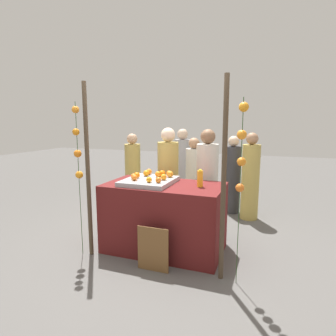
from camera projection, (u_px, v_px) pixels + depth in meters
ground_plane at (164, 249)px, 4.08m from camera, size 24.00×24.00×0.00m
stall_counter at (164, 217)px, 4.01m from camera, size 1.61×0.88×0.94m
orange_tray at (149, 181)px, 3.98m from camera, size 0.65×0.74×0.06m
orange_0 at (137, 175)px, 4.02m from camera, size 0.08×0.08×0.08m
orange_1 at (149, 180)px, 3.75m from camera, size 0.08×0.08×0.08m
orange_2 at (169, 173)px, 4.19m from camera, size 0.08×0.08×0.08m
orange_3 at (162, 173)px, 4.15m from camera, size 0.09×0.09×0.09m
orange_4 at (149, 172)px, 4.29m from camera, size 0.09×0.09×0.09m
orange_5 at (170, 174)px, 4.09m from camera, size 0.09×0.09×0.09m
orange_6 at (134, 176)px, 3.96m from camera, size 0.08×0.08×0.08m
orange_7 at (158, 174)px, 4.10m from camera, size 0.09×0.09×0.09m
orange_8 at (164, 177)px, 3.90m from camera, size 0.08×0.08×0.08m
orange_9 at (146, 173)px, 4.17m from camera, size 0.09×0.09×0.09m
orange_10 at (158, 180)px, 3.72m from camera, size 0.08×0.08×0.08m
orange_11 at (135, 178)px, 3.87m from camera, size 0.08×0.08×0.08m
juice_bottle at (200, 179)px, 3.75m from camera, size 0.08×0.08×0.23m
chalkboard_sign at (153, 250)px, 3.46m from camera, size 0.40×0.03×0.56m
vendor_left at (168, 183)px, 4.70m from camera, size 0.34×0.34×1.69m
vendor_right at (207, 187)px, 4.47m from camera, size 0.34×0.34×1.68m
crowd_person_0 at (182, 171)px, 6.02m from camera, size 0.33×0.33×1.63m
crowd_person_1 at (250, 179)px, 5.25m from camera, size 0.32×0.32×1.59m
crowd_person_2 at (193, 180)px, 5.39m from camera, size 0.30×0.30×1.49m
crowd_person_3 at (133, 175)px, 5.80m from camera, size 0.31×0.31×1.55m
crowd_person_4 at (232, 177)px, 5.62m from camera, size 0.30×0.30×1.51m
canopy_post_left at (88, 172)px, 3.76m from camera, size 0.06×0.06×2.29m
canopy_post_right at (224, 181)px, 3.15m from camera, size 0.06×0.06×2.29m
garland_strand_left at (77, 146)px, 3.72m from camera, size 0.11×0.11×2.04m
garland_strand_right at (242, 146)px, 2.98m from camera, size 0.11×0.11×2.04m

